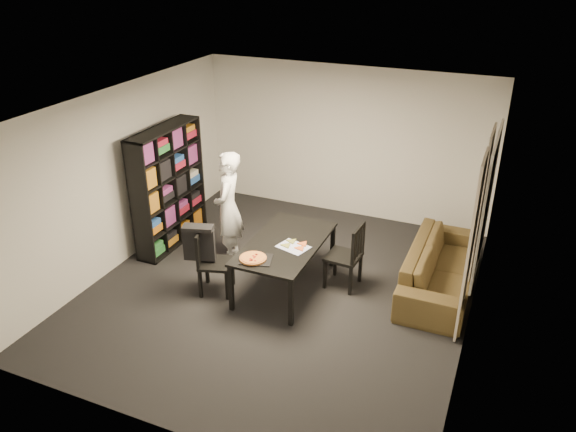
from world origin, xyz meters
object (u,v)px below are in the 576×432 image
at_px(chair_left, 209,257).
at_px(chair_right, 350,252).
at_px(baking_tray, 256,259).
at_px(person, 228,208).
at_px(bookshelf, 168,187).
at_px(sofa, 441,267).
at_px(pepperoni_pizza, 253,258).
at_px(dining_table, 285,246).

height_order(chair_left, chair_right, chair_right).
xyz_separation_m(chair_left, baking_tray, (0.75, -0.07, 0.18)).
distance_m(person, baking_tray, 1.32).
height_order(bookshelf, person, bookshelf).
distance_m(bookshelf, person, 1.13).
height_order(chair_left, sofa, chair_left).
height_order(chair_right, pepperoni_pizza, chair_right).
relative_size(person, sofa, 0.78).
xyz_separation_m(dining_table, sofa, (2.00, 0.82, -0.32)).
distance_m(person, sofa, 3.14).
bearing_deg(person, dining_table, 55.00).
xyz_separation_m(person, baking_tray, (0.91, -0.94, -0.15)).
bearing_deg(sofa, dining_table, 112.27).
relative_size(person, baking_tray, 4.30).
bearing_deg(bookshelf, chair_left, -38.17).
distance_m(bookshelf, sofa, 4.24).
height_order(person, pepperoni_pizza, person).
bearing_deg(person, bookshelf, -113.04).
relative_size(bookshelf, chair_left, 2.06).
distance_m(chair_right, pepperoni_pizza, 1.39).
height_order(baking_tray, sofa, baking_tray).
bearing_deg(chair_right, pepperoni_pizza, -43.27).
xyz_separation_m(chair_left, pepperoni_pizza, (0.71, -0.09, 0.20)).
bearing_deg(person, chair_left, -5.56).
bearing_deg(person, chair_right, 73.26).
bearing_deg(sofa, pepperoni_pizza, 122.86).
distance_m(chair_left, sofa, 3.19).
distance_m(bookshelf, chair_right, 3.03).
bearing_deg(sofa, baking_tray, 122.87).
distance_m(baking_tray, sofa, 2.59).
bearing_deg(baking_tray, pepperoni_pizza, -147.65).
xyz_separation_m(chair_right, baking_tray, (-0.97, -0.92, 0.16)).
height_order(baking_tray, pepperoni_pizza, pepperoni_pizza).
bearing_deg(pepperoni_pizza, chair_left, 172.48).
relative_size(chair_left, baking_tray, 2.30).
bearing_deg(baking_tray, bookshelf, 152.00).
bearing_deg(bookshelf, baking_tray, -28.00).
height_order(dining_table, person, person).
bearing_deg(chair_left, person, -6.11).
xyz_separation_m(pepperoni_pizza, sofa, (2.19, 1.41, -0.41)).
bearing_deg(sofa, person, 98.39).
relative_size(bookshelf, sofa, 0.86).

